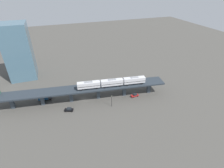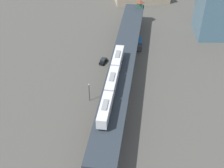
# 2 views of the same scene
# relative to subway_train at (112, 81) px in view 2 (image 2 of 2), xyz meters

# --- Properties ---
(ground_plane) EXTENTS (400.00, 400.00, 0.00)m
(ground_plane) POSITION_rel_subway_train_xyz_m (3.62, 15.73, -10.22)
(ground_plane) COLOR #4C4944
(elevated_viaduct) EXTENTS (21.07, 92.28, 7.68)m
(elevated_viaduct) POSITION_rel_subway_train_xyz_m (3.59, 15.55, -3.62)
(elevated_viaduct) COLOR #283039
(elevated_viaduct) RESTS_ON ground
(subway_train) EXTENTS (7.94, 37.23, 4.45)m
(subway_train) POSITION_rel_subway_train_xyz_m (0.00, 0.00, 0.00)
(subway_train) COLOR silver
(subway_train) RESTS_ON elevated_viaduct
(signal_hut) EXTENTS (3.64, 3.64, 3.40)m
(signal_hut) POSITION_rel_subway_train_xyz_m (11.94, 57.91, -0.74)
(signal_hut) COLOR #33604C
(signal_hut) RESTS_ON elevated_viaduct
(street_car_red) EXTENTS (2.16, 4.50, 1.89)m
(street_car_red) POSITION_rel_subway_train_xyz_m (-3.17, -12.76, -9.28)
(street_car_red) COLOR #AD1E1E
(street_car_red) RESTS_ON ground
(street_car_black) EXTENTS (3.23, 4.75, 1.89)m
(street_car_black) POSITION_rel_subway_train_xyz_m (-3.71, 24.65, -9.28)
(street_car_black) COLOR black
(street_car_black) RESTS_ON ground
(delivery_truck) EXTENTS (2.97, 7.39, 3.20)m
(delivery_truck) POSITION_rel_subway_train_xyz_m (10.68, 35.94, -8.46)
(delivery_truck) COLOR #333338
(delivery_truck) RESTS_ON ground
(street_lamp) EXTENTS (0.44, 0.44, 6.94)m
(street_lamp) POSITION_rel_subway_train_xyz_m (-7.39, 2.78, -6.11)
(street_lamp) COLOR black
(street_lamp) RESTS_ON ground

